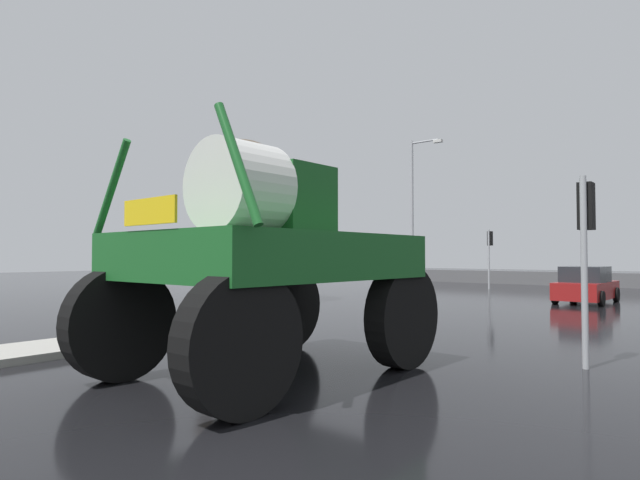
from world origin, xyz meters
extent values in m
plane|color=black|center=(0.00, 18.00, 0.00)|extent=(120.00, 120.00, 0.00)
cube|color=#9E9B93|center=(-3.85, 5.84, 0.07)|extent=(1.75, 11.42, 0.15)
cylinder|color=black|center=(-0.48, 9.78, 0.89)|extent=(0.45, 1.80, 1.79)
cylinder|color=black|center=(2.41, 9.71, 0.89)|extent=(0.45, 1.80, 1.79)
cylinder|color=black|center=(-0.57, 6.08, 0.89)|extent=(0.45, 1.80, 1.79)
cylinder|color=black|center=(2.32, 6.01, 0.89)|extent=(0.45, 1.80, 1.79)
cube|color=#195B23|center=(0.92, 7.90, 1.95)|extent=(3.50, 4.48, 0.72)
cube|color=#154E1E|center=(0.93, 8.36, 2.90)|extent=(1.32, 1.17, 1.19)
cylinder|color=silver|center=(0.90, 7.25, 3.05)|extent=(1.50, 1.15, 1.48)
cylinder|color=#195B23|center=(-0.66, 5.95, 3.02)|extent=(1.04, 0.15, 1.48)
cylinder|color=#195B23|center=(2.40, 5.88, 3.07)|extent=(0.85, 0.14, 1.58)
cube|color=yellow|center=(0.86, 5.67, 2.56)|extent=(1.25, 0.07, 0.36)
cube|color=maroon|center=(1.93, 25.58, 0.53)|extent=(1.79, 4.13, 0.70)
cube|color=#23282D|center=(1.93, 25.43, 1.20)|extent=(1.60, 2.13, 0.64)
cylinder|color=black|center=(1.11, 26.94, 0.30)|extent=(0.19, 0.60, 0.60)
cylinder|color=black|center=(2.81, 26.91, 0.30)|extent=(0.19, 0.60, 0.60)
cylinder|color=black|center=(1.05, 24.24, 0.30)|extent=(0.19, 0.60, 0.60)
cylinder|color=black|center=(2.75, 24.21, 0.30)|extent=(0.19, 0.60, 0.60)
cylinder|color=#A8AAAF|center=(-5.01, 11.64, 1.83)|extent=(0.11, 0.11, 3.67)
cube|color=black|center=(-5.01, 11.85, 3.15)|extent=(0.24, 0.32, 0.84)
sphere|color=#390503|center=(-5.01, 12.04, 3.42)|extent=(0.17, 0.17, 0.17)
sphere|color=#3C2403|center=(-5.01, 12.04, 3.15)|extent=(0.17, 0.17, 0.17)
sphere|color=green|center=(-5.01, 12.04, 2.88)|extent=(0.17, 0.17, 0.17)
cylinder|color=#A8AAAF|center=(4.90, 11.64, 1.68)|extent=(0.11, 0.11, 3.36)
cube|color=black|center=(4.90, 11.85, 2.84)|extent=(0.24, 0.32, 0.84)
sphere|color=#390503|center=(4.90, 12.04, 3.11)|extent=(0.17, 0.17, 0.17)
sphere|color=#3C2403|center=(4.90, 12.04, 2.84)|extent=(0.17, 0.17, 0.17)
sphere|color=green|center=(4.90, 12.04, 2.57)|extent=(0.17, 0.17, 0.17)
cylinder|color=#A8AAAF|center=(-4.57, 31.61, 1.76)|extent=(0.11, 0.11, 3.51)
cube|color=black|center=(-4.57, 31.83, 2.99)|extent=(0.24, 0.32, 0.84)
sphere|color=#390503|center=(-4.57, 32.02, 3.26)|extent=(0.17, 0.17, 0.17)
sphere|color=#3C2403|center=(-4.57, 32.02, 2.99)|extent=(0.17, 0.17, 0.17)
sphere|color=green|center=(-4.57, 32.02, 2.72)|extent=(0.17, 0.17, 0.17)
cylinder|color=#A8AAAF|center=(-7.88, 28.45, 4.35)|extent=(0.18, 0.18, 8.70)
cylinder|color=#A8AAAF|center=(-7.04, 28.45, 8.55)|extent=(1.68, 0.10, 0.10)
cube|color=silver|center=(-6.20, 28.45, 8.45)|extent=(0.50, 0.24, 0.16)
cylinder|color=#473828|center=(-9.36, 16.52, 1.99)|extent=(0.40, 0.40, 3.98)
ellipsoid|color=brown|center=(-9.36, 16.52, 5.29)|extent=(3.74, 3.74, 3.18)
cube|color=#59595B|center=(0.00, 38.04, 0.45)|extent=(28.97, 0.24, 0.90)
camera|label=1|loc=(7.06, 1.74, 1.96)|focal=29.08mm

